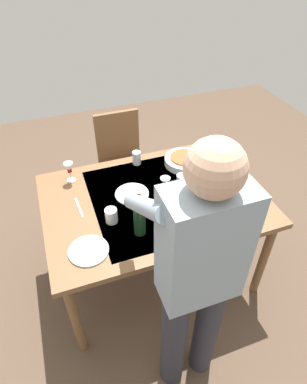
{
  "coord_description": "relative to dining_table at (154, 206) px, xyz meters",
  "views": [
    {
      "loc": [
        0.56,
        1.56,
        2.22
      ],
      "look_at": [
        0.0,
        0.0,
        0.82
      ],
      "focal_mm": 30.6,
      "sensor_mm": 36.0,
      "label": 1
    }
  ],
  "objects": [
    {
      "name": "wine_glass_right",
      "position": [
        -0.08,
        0.01,
        0.18
      ],
      "size": [
        0.07,
        0.07,
        0.15
      ],
      "color": "white",
      "rests_on": "dining_table"
    },
    {
      "name": "dinner_plate_near",
      "position": [
        0.13,
        -0.08,
        0.08
      ],
      "size": [
        0.23,
        0.23,
        0.01
      ],
      "primitive_type": "cylinder",
      "color": "silver",
      "rests_on": "dining_table"
    },
    {
      "name": "water_cup_far_left",
      "position": [
        -0.22,
        -0.04,
        0.12
      ],
      "size": [
        0.07,
        0.07,
        0.1
      ],
      "primitive_type": "cylinder",
      "color": "silver",
      "rests_on": "dining_table"
    },
    {
      "name": "person_server",
      "position": [
        0.07,
        0.79,
        0.27
      ],
      "size": [
        0.42,
        0.61,
        1.69
      ],
      "color": "#2D2D38",
      "rests_on": "ground_plane"
    },
    {
      "name": "table_fork",
      "position": [
        -0.06,
        0.19,
        0.08
      ],
      "size": [
        0.07,
        0.17,
        0.0
      ],
      "primitive_type": "cube",
      "rotation": [
        0.0,
        0.0,
        -0.34
      ],
      "color": "silver",
      "rests_on": "dining_table"
    },
    {
      "name": "water_cup_near_left",
      "position": [
        0.32,
        0.12,
        0.12
      ],
      "size": [
        0.08,
        0.08,
        0.1
      ],
      "primitive_type": "cylinder",
      "color": "silver",
      "rests_on": "dining_table"
    },
    {
      "name": "serving_bowl_pasta",
      "position": [
        -0.35,
        -0.29,
        0.11
      ],
      "size": [
        0.3,
        0.3,
        0.07
      ],
      "color": "silver",
      "rests_on": "dining_table"
    },
    {
      "name": "wine_glass_left",
      "position": [
        0.49,
        -0.38,
        0.18
      ],
      "size": [
        0.07,
        0.07,
        0.15
      ],
      "color": "white",
      "rests_on": "dining_table"
    },
    {
      "name": "wine_bottle",
      "position": [
        0.18,
        0.27,
        0.18
      ],
      "size": [
        0.07,
        0.07,
        0.3
      ],
      "color": "black",
      "rests_on": "dining_table"
    },
    {
      "name": "dinner_plate_far",
      "position": [
        0.5,
        0.31,
        0.08
      ],
      "size": [
        0.23,
        0.23,
        0.01
      ],
      "primitive_type": "cylinder",
      "color": "silver",
      "rests_on": "dining_table"
    },
    {
      "name": "chair_near",
      "position": [
        -0.01,
        -0.91,
        -0.16
      ],
      "size": [
        0.4,
        0.4,
        0.91
      ],
      "color": "#523019",
      "rests_on": "ground_plane"
    },
    {
      "name": "water_cup_near_right",
      "position": [
        -0.01,
        -0.42,
        0.12
      ],
      "size": [
        0.06,
        0.06,
        0.1
      ],
      "primitive_type": "cylinder",
      "color": "silver",
      "rests_on": "dining_table"
    },
    {
      "name": "water_cup_far_right",
      "position": [
        -0.2,
        0.07,
        0.12
      ],
      "size": [
        0.08,
        0.08,
        0.09
      ],
      "primitive_type": "cylinder",
      "color": "silver",
      "rests_on": "dining_table"
    },
    {
      "name": "ground_plane",
      "position": [
        0.0,
        0.0,
        -0.69
      ],
      "size": [
        6.0,
        6.0,
        0.0
      ],
      "primitive_type": "plane",
      "color": "brown"
    },
    {
      "name": "dining_table",
      "position": [
        0.0,
        0.0,
        0.0
      ],
      "size": [
        1.47,
        1.05,
        0.77
      ],
      "color": "brown",
      "rests_on": "ground_plane"
    },
    {
      "name": "table_knife",
      "position": [
        0.49,
        -0.07,
        0.08
      ],
      "size": [
        0.03,
        0.2,
        0.0
      ],
      "primitive_type": "cube",
      "rotation": [
        0.0,
        0.0,
        0.07
      ],
      "color": "silver",
      "rests_on": "dining_table"
    }
  ]
}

